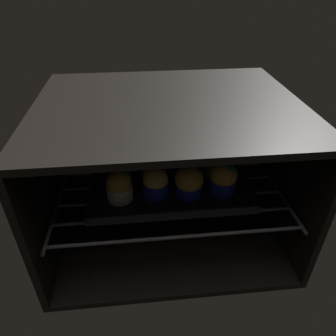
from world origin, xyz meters
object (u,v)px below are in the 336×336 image
object	(u,v)px
muffin_row0_col2	(189,182)
muffin_row0_col3	(224,178)
muffin_row2_col3	(207,144)
muffin_row2_col0	(121,150)
muffin_row0_col1	(156,182)
muffin_row1_col2	(182,164)
muffin_row2_col2	(179,147)
muffin_row1_col3	(213,160)
baking_tray	(168,177)
muffin_row1_col0	(120,165)
muffin_row1_col1	(153,163)
muffin_row0_col0	(119,186)
muffin_row2_col1	(150,148)

from	to	relation	value
muffin_row0_col2	muffin_row0_col3	bearing A→B (deg)	0.88
muffin_row0_col2	muffin_row2_col3	size ratio (longest dim) A/B	0.95
muffin_row2_col0	muffin_row0_col1	bearing A→B (deg)	-62.41
muffin_row1_col2	muffin_row2_col2	size ratio (longest dim) A/B	0.96
muffin_row0_col2	muffin_row1_col3	xyz separation A→B (cm)	(7.64, 8.53, 0.01)
muffin_row0_col1	muffin_row2_col3	xyz separation A→B (cm)	(15.40, 15.90, 0.33)
baking_tray	muffin_row1_col0	distance (cm)	12.71
muffin_row0_col3	muffin_row2_col0	world-z (taller)	muffin_row0_col3
muffin_row1_col2	muffin_row2_col3	bearing A→B (deg)	45.59
muffin_row2_col0	muffin_row0_col2	bearing A→B (deg)	-45.80
muffin_row1_col1	muffin_row0_col0	bearing A→B (deg)	-134.75
muffin_row0_col2	baking_tray	bearing A→B (deg)	115.85
muffin_row0_col0	muffin_row1_col1	bearing A→B (deg)	45.25
muffin_row0_col3	muffin_row1_col2	distance (cm)	11.85
baking_tray	muffin_row0_col0	bearing A→B (deg)	-145.96
muffin_row1_col0	muffin_row2_col2	size ratio (longest dim) A/B	1.08
muffin_row2_col1	muffin_row0_col1	bearing A→B (deg)	-88.65
muffin_row0_col2	muffin_row2_col3	world-z (taller)	muffin_row2_col3
muffin_row0_col3	muffin_row1_col3	xyz separation A→B (cm)	(-0.54, 8.40, -0.31)
muffin_row0_col0	muffin_row0_col2	size ratio (longest dim) A/B	0.97
muffin_row1_col1	muffin_row1_col0	bearing A→B (deg)	-179.43
muffin_row0_col3	muffin_row1_col2	world-z (taller)	muffin_row0_col3
muffin_row1_col1	muffin_row0_col2	bearing A→B (deg)	-47.85
muffin_row0_col0	muffin_row0_col3	distance (cm)	24.16
muffin_row0_col0	muffin_row0_col1	distance (cm)	8.31
muffin_row0_col3	muffin_row1_col1	distance (cm)	17.99
muffin_row1_col3	muffin_row2_col3	size ratio (longest dim) A/B	0.95
muffin_row0_col3	muffin_row1_col0	size ratio (longest dim) A/B	1.04
muffin_row0_col1	muffin_row1_col0	bearing A→B (deg)	136.68
muffin_row0_col0	muffin_row2_col0	size ratio (longest dim) A/B	1.01
muffin_row1_col0	muffin_row1_col3	distance (cm)	23.59
muffin_row0_col0	muffin_row2_col1	distance (cm)	18.03
muffin_row1_col2	baking_tray	bearing A→B (deg)	-179.28
muffin_row0_col1	muffin_row2_col0	world-z (taller)	same
muffin_row0_col2	muffin_row1_col3	size ratio (longest dim) A/B	1.00
baking_tray	muffin_row0_col1	xyz separation A→B (cm)	(-3.67, -7.63, 4.09)
muffin_row0_col1	muffin_row2_col3	bearing A→B (deg)	45.91
baking_tray	muffin_row1_col3	distance (cm)	12.38
baking_tray	muffin_row2_col3	world-z (taller)	muffin_row2_col3
baking_tray	muffin_row1_col1	size ratio (longest dim) A/B	4.82
muffin_row2_col0	muffin_row2_col3	world-z (taller)	muffin_row2_col3
baking_tray	muffin_row1_col2	distance (cm)	5.32
muffin_row0_col0	muffin_row1_col3	bearing A→B (deg)	19.40
muffin_row2_col1	muffin_row1_col3	bearing A→B (deg)	-26.66
muffin_row1_col2	muffin_row2_col2	world-z (taller)	muffin_row2_col2
muffin_row1_col0	muffin_row2_col1	xyz separation A→B (cm)	(7.89, 7.95, -0.18)
muffin_row1_col3	muffin_row2_col0	bearing A→B (deg)	161.68
muffin_row1_col3	muffin_row2_col0	xyz separation A→B (cm)	(-23.50, 7.78, -0.20)
muffin_row1_col2	muffin_row1_col3	world-z (taller)	muffin_row1_col3
muffin_row1_col0	muffin_row0_col0	bearing A→B (deg)	-90.22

